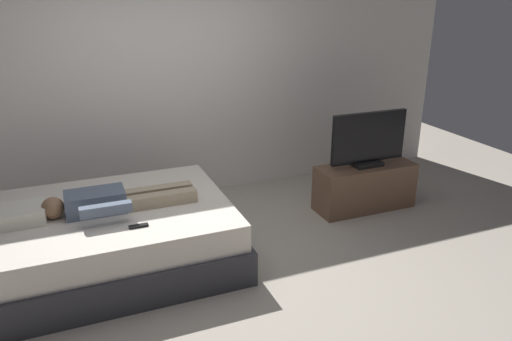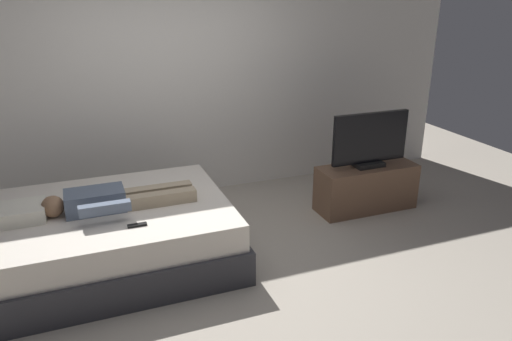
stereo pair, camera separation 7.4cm
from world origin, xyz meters
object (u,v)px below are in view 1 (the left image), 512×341
(bed, at_px, (112,237))
(remote, at_px, (139,226))
(tv_stand, at_px, (365,187))
(tv, at_px, (368,140))
(pillow, at_px, (13,216))
(person, at_px, (112,201))

(bed, xyz_separation_m, remote, (0.18, -0.46, 0.28))
(tv_stand, relative_size, tv, 1.25)
(remote, bearing_deg, tv_stand, 13.75)
(pillow, relative_size, tv, 0.55)
(remote, height_order, tv_stand, remote)
(tv, bearing_deg, pillow, -177.26)
(pillow, bearing_deg, remote, -26.72)
(bed, bearing_deg, tv_stand, 3.47)
(pillow, bearing_deg, bed, 0.00)
(person, bearing_deg, pillow, 176.08)
(person, height_order, tv, tv)
(tv_stand, xyz_separation_m, tv, (0.00, 0.00, 0.53))
(tv, bearing_deg, bed, -176.53)
(pillow, relative_size, remote, 3.20)
(bed, distance_m, pillow, 0.80)
(person, height_order, remote, person)
(pillow, bearing_deg, person, -3.92)
(pillow, height_order, remote, pillow)
(pillow, distance_m, person, 0.76)
(pillow, relative_size, person, 0.38)
(remote, relative_size, tv, 0.17)
(pillow, relative_size, tv_stand, 0.44)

